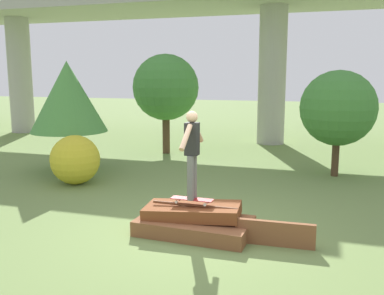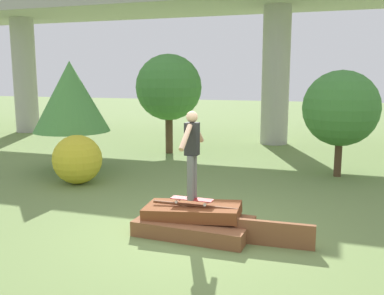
% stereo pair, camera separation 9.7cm
% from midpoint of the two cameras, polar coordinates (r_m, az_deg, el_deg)
% --- Properties ---
extents(ground_plane, '(80.00, 80.00, 0.00)m').
position_cam_midpoint_polar(ground_plane, '(7.74, -0.03, -11.33)').
color(ground_plane, olive).
extents(scrap_pile, '(2.03, 1.21, 0.53)m').
position_cam_midpoint_polar(scrap_pile, '(7.70, -0.13, -9.74)').
color(scrap_pile, brown).
rests_on(scrap_pile, ground_plane).
extents(scrap_plank_loose, '(1.31, 0.13, 0.41)m').
position_cam_midpoint_polar(scrap_plank_loose, '(7.26, 10.58, -11.22)').
color(scrap_plank_loose, brown).
rests_on(scrap_plank_loose, ground_plane).
extents(skateboard, '(0.76, 0.22, 0.09)m').
position_cam_midpoint_polar(skateboard, '(7.59, -0.37, -6.93)').
color(skateboard, maroon).
rests_on(skateboard, scrap_pile).
extents(skater, '(0.22, 1.12, 1.55)m').
position_cam_midpoint_polar(skater, '(7.38, -0.38, -0.21)').
color(skater, slate).
rests_on(skater, skateboard).
extents(highway_overpass, '(44.00, 4.58, 6.06)m').
position_cam_midpoint_polar(highway_overpass, '(17.84, 10.74, 17.74)').
color(highway_overpass, '#A8A59E').
rests_on(highway_overpass, ground_plane).
extents(tree_behind_left, '(2.05, 2.05, 2.91)m').
position_cam_midpoint_polar(tree_behind_left, '(12.28, 18.69, 4.98)').
color(tree_behind_left, '#4C3823').
rests_on(tree_behind_left, ground_plane).
extents(tree_behind_right, '(2.18, 2.18, 3.17)m').
position_cam_midpoint_polar(tree_behind_right, '(12.73, -16.42, 6.49)').
color(tree_behind_right, brown).
rests_on(tree_behind_right, ground_plane).
extents(tree_mid_back, '(2.32, 2.32, 3.51)m').
position_cam_midpoint_polar(tree_mid_back, '(15.18, -3.71, 7.97)').
color(tree_mid_back, '#4C3823').
rests_on(tree_mid_back, ground_plane).
extents(bush_yellow_flowering, '(1.27, 1.27, 1.27)m').
position_cam_midpoint_polar(bush_yellow_flowering, '(11.35, -15.55, -1.58)').
color(bush_yellow_flowering, gold).
rests_on(bush_yellow_flowering, ground_plane).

